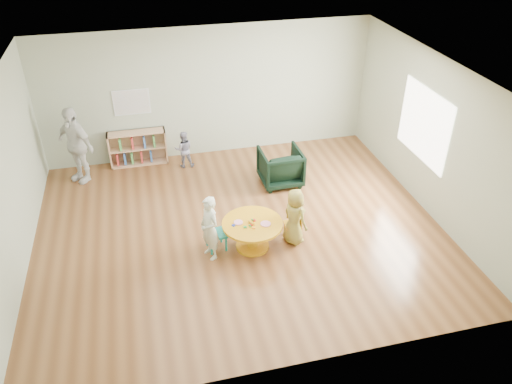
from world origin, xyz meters
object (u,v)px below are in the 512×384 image
bookshelf (137,148)px  child_left (210,228)px  adult_caretaker (75,145)px  kid_chair_right (295,224)px  child_right (295,217)px  toddler (184,149)px  kid_chair_left (213,234)px  armchair (280,167)px  activity_table (252,230)px

bookshelf → child_left: (1.01, -3.46, 0.19)m
bookshelf → adult_caretaker: bearing=-159.9°
kid_chair_right → child_right: (-0.05, -0.11, 0.23)m
toddler → adult_caretaker: (-2.12, -0.05, 0.39)m
kid_chair_left → child_left: size_ratio=0.53×
kid_chair_left → adult_caretaker: adult_caretaker is taller
kid_chair_right → child_left: size_ratio=0.46×
adult_caretaker → kid_chair_left: bearing=-7.4°
child_left → toddler: size_ratio=1.39×
armchair → child_left: 2.61m
armchair → adult_caretaker: (-3.91, 1.09, 0.42)m
kid_chair_left → child_right: (1.35, -0.11, 0.19)m
kid_chair_left → child_left: 0.30m
bookshelf → toddler: bearing=-21.7°
bookshelf → toddler: (0.95, -0.38, 0.04)m
kid_chair_right → armchair: armchair is taller
kid_chair_right → bookshelf: 4.13m
kid_chair_left → toddler: 2.92m
armchair → child_right: size_ratio=0.80×
bookshelf → child_right: child_right is taller
armchair → child_right: child_right is taller
toddler → bookshelf: bearing=-17.0°
kid_chair_left → kid_chair_right: bearing=81.3°
kid_chair_right → child_right: child_right is taller
kid_chair_right → adult_caretaker: 4.68m
child_right → adult_caretaker: bearing=25.5°
activity_table → adult_caretaker: (-2.88, 2.98, 0.45)m
activity_table → toddler: size_ratio=1.24×
activity_table → kid_chair_left: size_ratio=1.70×
kid_chair_right → child_left: 1.51m
activity_table → armchair: 2.15m
child_right → adult_caretaker: (-3.60, 2.98, 0.28)m
kid_chair_right → toddler: size_ratio=0.64×
kid_chair_left → toddler: size_ratio=0.73×
activity_table → adult_caretaker: 4.17m
child_right → activity_table: bearing=64.6°
child_left → toddler: child_left is taller
adult_caretaker → bookshelf: bearing=64.6°
bookshelf → toddler: 1.02m
kid_chair_right → armchair: bearing=-4.7°
bookshelf → armchair: bookshelf is taller
bookshelf → armchair: 3.14m
kid_chair_left → child_right: child_right is taller
bookshelf → armchair: bearing=-29.0°
activity_table → child_right: child_right is taller
activity_table → child_right: (0.72, -0.01, 0.16)m
activity_table → kid_chair_left: 0.64m
child_right → child_left: bearing=67.2°
activity_table → kid_chair_right: 0.78m
kid_chair_right → adult_caretaker: (-3.65, 2.88, 0.52)m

